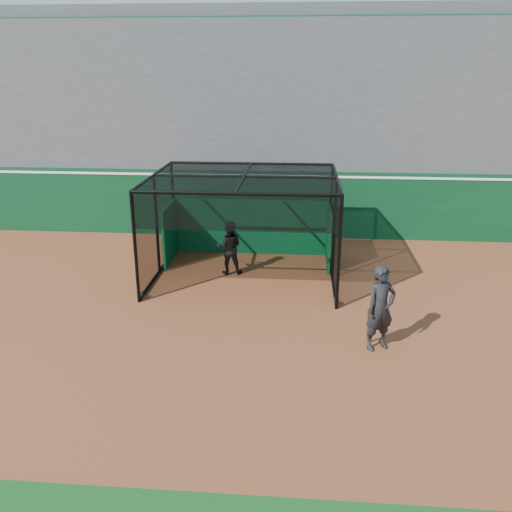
{
  "coord_description": "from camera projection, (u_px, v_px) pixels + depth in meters",
  "views": [
    {
      "loc": [
        1.79,
        -11.51,
        6.14
      ],
      "look_at": [
        0.66,
        2.0,
        1.4
      ],
      "focal_mm": 38.0,
      "sensor_mm": 36.0,
      "label": 1
    }
  ],
  "objects": [
    {
      "name": "batter",
      "position": [
        229.0,
        247.0,
        16.81
      ],
      "size": [
        0.88,
        0.71,
        1.69
      ],
      "primitive_type": "imported",
      "rotation": [
        0.0,
        0.0,
        3.24
      ],
      "color": "black",
      "rests_on": "ground"
    },
    {
      "name": "on_deck_player",
      "position": [
        380.0,
        308.0,
        12.19
      ],
      "size": [
        0.87,
        0.76,
        2.0
      ],
      "color": "black",
      "rests_on": "ground"
    },
    {
      "name": "outfield_wall",
      "position": [
        253.0,
        202.0,
        20.57
      ],
      "size": [
        50.0,
        0.5,
        2.5
      ],
      "color": "#0A371B",
      "rests_on": "ground"
    },
    {
      "name": "batting_cage",
      "position": [
        245.0,
        227.0,
        16.39
      ],
      "size": [
        5.5,
        4.61,
        3.11
      ],
      "color": "black",
      "rests_on": "ground"
    },
    {
      "name": "grandstand",
      "position": [
        261.0,
        108.0,
        23.06
      ],
      "size": [
        50.0,
        7.85,
        8.95
      ],
      "color": "#4C4C4F",
      "rests_on": "ground"
    },
    {
      "name": "ground",
      "position": [
        222.0,
        338.0,
        12.99
      ],
      "size": [
        120.0,
        120.0,
        0.0
      ],
      "primitive_type": "plane",
      "color": "brown",
      "rests_on": "ground"
    }
  ]
}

